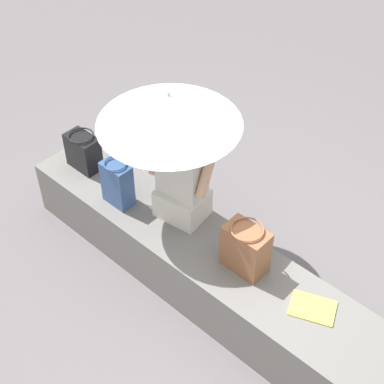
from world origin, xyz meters
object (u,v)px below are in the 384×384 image
parasol (169,110)px  tote_bag_canvas (246,249)px  magazine (313,308)px  shoulder_bag_spare (117,183)px  handbag_black (83,151)px  person_seated (182,174)px

parasol → tote_bag_canvas: 1.02m
tote_bag_canvas → magazine: (0.53, 0.02, -0.17)m
tote_bag_canvas → shoulder_bag_spare: 1.09m
parasol → tote_bag_canvas: (0.74, -0.08, -0.70)m
magazine → handbag_black: bearing=159.3°
handbag_black → magazine: bearing=1.9°
parasol → magazine: (1.28, -0.06, -0.87)m
person_seated → tote_bag_canvas: person_seated is taller
person_seated → magazine: 1.24m
shoulder_bag_spare → magazine: size_ratio=1.34×
person_seated → parasol: bearing=-176.6°
tote_bag_canvas → shoulder_bag_spare: size_ratio=0.97×
person_seated → parasol: 0.50m
parasol → handbag_black: 1.12m
handbag_black → shoulder_bag_spare: size_ratio=0.83×
shoulder_bag_spare → person_seated: bearing=27.1°
tote_bag_canvas → shoulder_bag_spare: bearing=-172.6°
parasol → magazine: bearing=-2.5°
tote_bag_canvas → parasol: bearing=174.1°
person_seated → handbag_black: size_ratio=2.88×
person_seated → tote_bag_canvas: bearing=-7.4°
person_seated → magazine: (1.18, -0.06, -0.38)m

